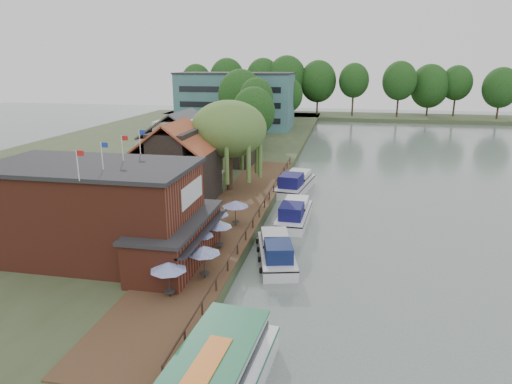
# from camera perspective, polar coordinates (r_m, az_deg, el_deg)

# --- Properties ---
(ground) EXTENTS (260.00, 260.00, 0.00)m
(ground) POSITION_cam_1_polar(r_m,az_deg,el_deg) (34.58, 6.03, -10.74)
(ground) COLOR #576561
(ground) RESTS_ON ground
(land_bank) EXTENTS (50.00, 140.00, 1.00)m
(land_bank) POSITION_cam_1_polar(r_m,az_deg,el_deg) (74.89, -14.82, 3.89)
(land_bank) COLOR #384728
(land_bank) RESTS_ON ground
(quay_deck) EXTENTS (6.00, 50.00, 0.10)m
(quay_deck) POSITION_cam_1_polar(r_m,az_deg,el_deg) (44.54, -3.03, -2.97)
(quay_deck) COLOR #47301E
(quay_deck) RESTS_ON land_bank
(quay_rail) EXTENTS (0.20, 49.00, 1.00)m
(quay_rail) POSITION_cam_1_polar(r_m,az_deg,el_deg) (44.30, 0.51, -2.44)
(quay_rail) COLOR black
(quay_rail) RESTS_ON land_bank
(pub) EXTENTS (20.00, 11.00, 7.30)m
(pub) POSITION_cam_1_polar(r_m,az_deg,el_deg) (35.73, -16.87, -2.40)
(pub) COLOR maroon
(pub) RESTS_ON land_bank
(hotel_block) EXTENTS (25.40, 12.40, 12.30)m
(hotel_block) POSITION_cam_1_polar(r_m,az_deg,el_deg) (104.07, -2.53, 11.36)
(hotel_block) COLOR #38666B
(hotel_block) RESTS_ON land_bank
(cottage_a) EXTENTS (8.60, 7.60, 8.50)m
(cottage_a) POSITION_cam_1_polar(r_m,az_deg,el_deg) (49.17, -9.91, 3.71)
(cottage_a) COLOR black
(cottage_a) RESTS_ON land_bank
(cottage_b) EXTENTS (9.60, 8.60, 8.50)m
(cottage_b) POSITION_cam_1_polar(r_m,az_deg,el_deg) (59.39, -9.21, 5.84)
(cottage_b) COLOR beige
(cottage_b) RESTS_ON land_bank
(cottage_c) EXTENTS (7.60, 7.60, 8.50)m
(cottage_c) POSITION_cam_1_polar(r_m,az_deg,el_deg) (66.69, -3.29, 7.11)
(cottage_c) COLOR black
(cottage_c) RESTS_ON land_bank
(willow) EXTENTS (8.60, 8.60, 10.43)m
(willow) POSITION_cam_1_polar(r_m,az_deg,el_deg) (52.30, -3.38, 5.72)
(willow) COLOR #476B2D
(willow) RESTS_ON land_bank
(umbrella_0) EXTENTS (2.34, 2.34, 2.38)m
(umbrella_0) POSITION_cam_1_polar(r_m,az_deg,el_deg) (29.73, -10.82, -10.70)
(umbrella_0) COLOR #1B3099
(umbrella_0) RESTS_ON quay_deck
(umbrella_1) EXTENTS (2.29, 2.29, 2.38)m
(umbrella_1) POSITION_cam_1_polar(r_m,az_deg,el_deg) (31.77, -6.49, -8.69)
(umbrella_1) COLOR navy
(umbrella_1) RESTS_ON quay_deck
(umbrella_2) EXTENTS (1.98, 1.98, 2.38)m
(umbrella_2) POSITION_cam_1_polar(r_m,az_deg,el_deg) (34.80, -6.89, -6.45)
(umbrella_2) COLOR #1C309C
(umbrella_2) RESTS_ON quay_deck
(umbrella_3) EXTENTS (2.08, 2.08, 2.38)m
(umbrella_3) POSITION_cam_1_polar(r_m,az_deg,el_deg) (36.46, -4.58, -5.31)
(umbrella_3) COLOR navy
(umbrella_3) RESTS_ON quay_deck
(umbrella_4) EXTENTS (2.19, 2.19, 2.38)m
(umbrella_4) POSITION_cam_1_polar(r_m,az_deg,el_deg) (39.23, -4.98, -3.76)
(umbrella_4) COLOR navy
(umbrella_4) RESTS_ON quay_deck
(umbrella_5) EXTENTS (2.45, 2.45, 2.38)m
(umbrella_5) POSITION_cam_1_polar(r_m,az_deg,el_deg) (41.40, -2.58, -2.64)
(umbrella_5) COLOR navy
(umbrella_5) RESTS_ON quay_deck
(cruiser_0) EXTENTS (5.12, 9.74, 2.23)m
(cruiser_0) POSITION_cam_1_polar(r_m,az_deg,el_deg) (36.83, 2.57, -7.02)
(cruiser_0) COLOR silver
(cruiser_0) RESTS_ON ground
(cruiser_1) EXTENTS (3.40, 9.79, 2.35)m
(cruiser_1) POSITION_cam_1_polar(r_m,az_deg,el_deg) (45.70, 4.78, -2.34)
(cruiser_1) COLOR silver
(cruiser_1) RESTS_ON ground
(cruiser_2) EXTENTS (4.90, 10.98, 2.60)m
(cruiser_2) POSITION_cam_1_polar(r_m,az_deg,el_deg) (56.53, 4.93, 1.37)
(cruiser_2) COLOR silver
(cruiser_2) RESTS_ON ground
(swan) EXTENTS (0.44, 0.44, 0.44)m
(swan) POSITION_cam_1_polar(r_m,az_deg,el_deg) (26.11, 1.57, -19.83)
(swan) COLOR white
(swan) RESTS_ON ground
(bank_tree_0) EXTENTS (7.18, 7.18, 10.65)m
(bank_tree_0) POSITION_cam_1_polar(r_m,az_deg,el_deg) (76.57, -0.32, 9.09)
(bank_tree_0) COLOR #143811
(bank_tree_0) RESTS_ON land_bank
(bank_tree_1) EXTENTS (6.02, 6.02, 11.89)m
(bank_tree_1) POSITION_cam_1_polar(r_m,az_deg,el_deg) (83.03, 0.03, 10.06)
(bank_tree_1) COLOR #143811
(bank_tree_1) RESTS_ON land_bank
(bank_tree_2) EXTENTS (8.78, 8.78, 13.20)m
(bank_tree_2) POSITION_cam_1_polar(r_m,az_deg,el_deg) (92.75, -1.95, 11.08)
(bank_tree_2) COLOR #143811
(bank_tree_2) RESTS_ON land_bank
(bank_tree_3) EXTENTS (7.08, 7.08, 11.18)m
(bank_tree_3) POSITION_cam_1_polar(r_m,az_deg,el_deg) (108.54, 3.95, 11.23)
(bank_tree_3) COLOR #143811
(bank_tree_3) RESTS_ON land_bank
(bank_tree_4) EXTENTS (7.06, 7.06, 12.04)m
(bank_tree_4) POSITION_cam_1_polar(r_m,az_deg,el_deg) (119.44, 3.18, 11.88)
(bank_tree_4) COLOR #143811
(bank_tree_4) RESTS_ON land_bank
(bank_tree_5) EXTENTS (6.35, 6.35, 10.51)m
(bank_tree_5) POSITION_cam_1_polar(r_m,az_deg,el_deg) (128.05, 3.80, 11.80)
(bank_tree_5) COLOR #143811
(bank_tree_5) RESTS_ON land_bank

